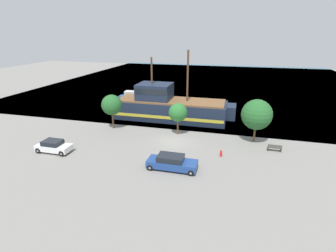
% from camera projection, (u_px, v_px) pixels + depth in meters
% --- Properties ---
extents(ground_plane, '(160.00, 160.00, 0.00)m').
position_uv_depth(ground_plane, '(174.00, 141.00, 32.74)').
color(ground_plane, gray).
extents(water_surface, '(80.00, 80.00, 0.00)m').
position_uv_depth(water_surface, '(211.00, 81.00, 72.78)').
color(water_surface, '#38667F').
rests_on(water_surface, ground).
extents(pirate_ship, '(18.35, 5.47, 10.49)m').
position_uv_depth(pirate_ship, '(169.00, 106.00, 40.71)').
color(pirate_ship, '#192338').
rests_on(pirate_ship, water_surface).
extents(moored_boat_dockside, '(5.81, 1.82, 1.89)m').
position_uv_depth(moored_boat_dockside, '(133.00, 97.00, 51.98)').
color(moored_boat_dockside, navy).
rests_on(moored_boat_dockside, water_surface).
extents(parked_car_curb_front, '(3.93, 1.79, 1.39)m').
position_uv_depth(parked_car_curb_front, '(54.00, 146.00, 29.59)').
color(parked_car_curb_front, white).
rests_on(parked_car_curb_front, ground_plane).
extents(parked_car_curb_mid, '(4.94, 1.91, 1.47)m').
position_uv_depth(parked_car_curb_mid, '(172.00, 162.00, 25.85)').
color(parked_car_curb_mid, navy).
rests_on(parked_car_curb_mid, ground_plane).
extents(fire_hydrant, '(0.42, 0.25, 0.76)m').
position_uv_depth(fire_hydrant, '(221.00, 153.00, 28.56)').
color(fire_hydrant, red).
rests_on(fire_hydrant, ground_plane).
extents(bench_promenade_east, '(1.52, 0.45, 0.85)m').
position_uv_depth(bench_promenade_east, '(275.00, 148.00, 29.81)').
color(bench_promenade_east, '#4C4742').
rests_on(bench_promenade_east, ground_plane).
extents(tree_row_east, '(2.83, 2.83, 4.82)m').
position_uv_depth(tree_row_east, '(112.00, 105.00, 36.07)').
color(tree_row_east, brown).
rests_on(tree_row_east, ground_plane).
extents(tree_row_mideast, '(2.43, 2.43, 4.24)m').
position_uv_depth(tree_row_mideast, '(178.00, 113.00, 33.99)').
color(tree_row_mideast, brown).
rests_on(tree_row_mideast, ground_plane).
extents(tree_row_midwest, '(3.68, 3.68, 5.35)m').
position_uv_depth(tree_row_midwest, '(257.00, 115.00, 31.46)').
color(tree_row_midwest, brown).
rests_on(tree_row_midwest, ground_plane).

